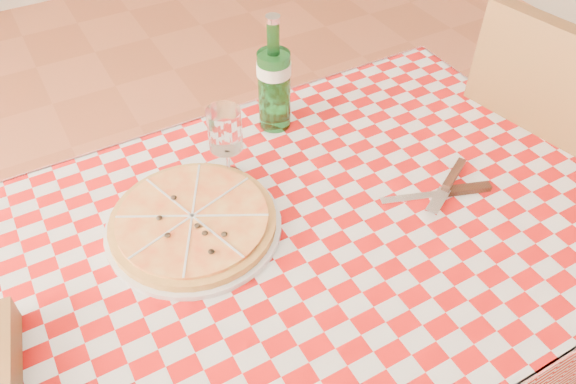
% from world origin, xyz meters
% --- Properties ---
extents(dining_table, '(1.20, 0.80, 0.75)m').
position_xyz_m(dining_table, '(0.00, 0.00, 0.66)').
color(dining_table, brown).
rests_on(dining_table, ground).
extents(tablecloth, '(1.30, 0.90, 0.01)m').
position_xyz_m(tablecloth, '(0.00, 0.00, 0.75)').
color(tablecloth, '#A00B09').
rests_on(tablecloth, dining_table).
extents(chair_near, '(0.54, 0.54, 1.02)m').
position_xyz_m(chair_near, '(0.76, -0.00, 0.59)').
color(chair_near, brown).
rests_on(chair_near, ground).
extents(pizza_plate, '(0.44, 0.44, 0.05)m').
position_xyz_m(pizza_plate, '(-0.21, 0.11, 0.78)').
color(pizza_plate, '#D39146').
rests_on(pizza_plate, tablecloth).
extents(water_bottle, '(0.10, 0.10, 0.28)m').
position_xyz_m(water_bottle, '(0.10, 0.34, 0.90)').
color(water_bottle, '#175E22').
rests_on(water_bottle, tablecloth).
extents(wine_glass, '(0.07, 0.07, 0.18)m').
position_xyz_m(wine_glass, '(-0.08, 0.22, 0.85)').
color(wine_glass, white).
rests_on(wine_glass, tablecloth).
extents(cutlery, '(0.29, 0.25, 0.03)m').
position_xyz_m(cutlery, '(0.30, -0.06, 0.77)').
color(cutlery, silver).
rests_on(cutlery, tablecloth).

